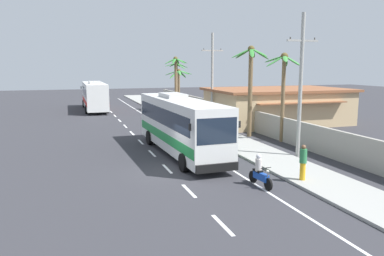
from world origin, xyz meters
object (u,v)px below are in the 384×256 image
at_px(palm_farthest, 179,79).
at_px(utility_pole_mid, 212,78).
at_px(palm_third, 251,77).
at_px(palm_fourth, 284,79).
at_px(roadside_building, 277,106).
at_px(palm_second, 176,73).
at_px(palm_nearest, 177,74).
at_px(pedestrian_near_kerb, 303,162).
at_px(motorcycle_beside_bus, 260,173).
at_px(coach_bus_far_lane, 94,95).
at_px(utility_pole_nearest, 301,84).
at_px(coach_bus_foreground, 180,123).

bearing_deg(palm_farthest, utility_pole_mid, -94.56).
height_order(palm_third, palm_fourth, palm_third).
bearing_deg(roadside_building, palm_second, 116.81).
bearing_deg(palm_nearest, roadside_building, -79.57).
bearing_deg(palm_farthest, pedestrian_near_kerb, -96.16).
xyz_separation_m(palm_third, palm_farthest, (0.63, 23.29, -0.91)).
height_order(motorcycle_beside_bus, palm_second, palm_second).
height_order(palm_nearest, palm_farthest, palm_nearest).
bearing_deg(motorcycle_beside_bus, palm_fourth, 53.95).
relative_size(palm_farthest, roadside_building, 0.39).
bearing_deg(motorcycle_beside_bus, palm_farthest, 80.16).
bearing_deg(pedestrian_near_kerb, palm_fourth, -93.31).
relative_size(coach_bus_far_lane, palm_fourth, 1.80).
bearing_deg(palm_farthest, palm_third, -91.55).
height_order(coach_bus_far_lane, pedestrian_near_kerb, coach_bus_far_lane).
bearing_deg(utility_pole_mid, palm_second, 90.71).
xyz_separation_m(motorcycle_beside_bus, utility_pole_nearest, (5.17, 4.63, 4.04)).
xyz_separation_m(coach_bus_far_lane, palm_third, (10.88, -23.57, 2.92)).
distance_m(motorcycle_beside_bus, utility_pole_mid, 20.28).
xyz_separation_m(coach_bus_foreground, palm_fourth, (8.68, 1.55, 2.78)).
bearing_deg(palm_fourth, coach_bus_far_lane, 114.96).
bearing_deg(utility_pole_mid, palm_third, -84.52).
distance_m(pedestrian_near_kerb, palm_fourth, 11.36).
relative_size(coach_bus_far_lane, palm_second, 1.75).
distance_m(coach_bus_foreground, palm_nearest, 34.50).
height_order(utility_pole_mid, palm_second, utility_pole_mid).
bearing_deg(palm_fourth, utility_pole_nearest, -109.73).
height_order(motorcycle_beside_bus, utility_pole_mid, utility_pole_mid).
bearing_deg(coach_bus_foreground, palm_third, 30.65).
bearing_deg(coach_bus_far_lane, roadside_building, -46.01).
xyz_separation_m(coach_bus_far_lane, palm_farthest, (11.51, -0.28, 2.01)).
xyz_separation_m(utility_pole_mid, palm_nearest, (2.56, 21.85, -0.06)).
xyz_separation_m(motorcycle_beside_bus, pedestrian_near_kerb, (2.31, -0.16, 0.44)).
distance_m(motorcycle_beside_bus, pedestrian_near_kerb, 2.36).
height_order(motorcycle_beside_bus, palm_fourth, palm_fourth).
relative_size(utility_pole_mid, palm_third, 1.21).
height_order(palm_second, palm_farthest, palm_second).
relative_size(pedestrian_near_kerb, palm_fourth, 0.27).
height_order(palm_farthest, roadside_building, palm_farthest).
relative_size(motorcycle_beside_bus, pedestrian_near_kerb, 1.09).
bearing_deg(pedestrian_near_kerb, motorcycle_beside_bus, 18.14).
distance_m(palm_second, palm_fourth, 22.58).
height_order(coach_bus_foreground, motorcycle_beside_bus, coach_bus_foreground).
relative_size(pedestrian_near_kerb, roadside_building, 0.13).
bearing_deg(utility_pole_mid, utility_pole_nearest, -88.82).
bearing_deg(motorcycle_beside_bus, roadside_building, 57.53).
bearing_deg(utility_pole_mid, palm_farthest, 85.44).
relative_size(palm_nearest, roadside_building, 0.47).
distance_m(motorcycle_beside_bus, palm_third, 14.15).
bearing_deg(motorcycle_beside_bus, palm_nearest, 79.76).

